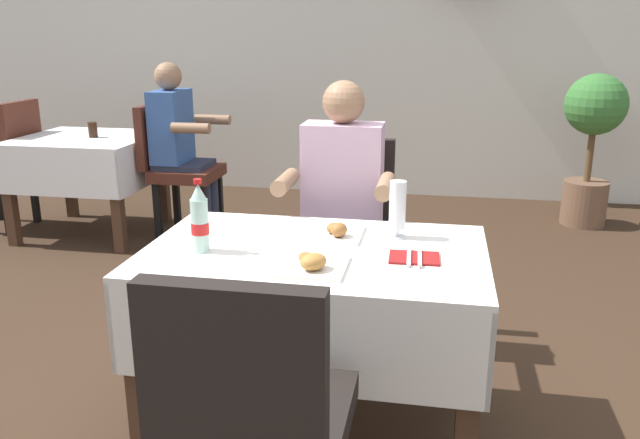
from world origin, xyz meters
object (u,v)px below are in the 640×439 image
object	(u,v)px
beer_glass_left	(397,208)
background_chair_left	(6,157)
plate_near_camera	(311,264)
cola_bottle_primary	(200,220)
background_dining_table	(88,161)
napkin_cutlery_set	(414,258)
background_patron	(180,142)
background_table_tumbler	(93,130)
chair_near_camera_side	(255,417)
seated_diner_far	(341,204)
plate_far_diner	(333,232)
potted_plant_corner	(592,134)
main_dining_table	(315,293)
background_chair_right	(175,163)
chair_far_diner_seat	(346,230)

from	to	relation	value
beer_glass_left	background_chair_left	world-z (taller)	background_chair_left
plate_near_camera	cola_bottle_primary	size ratio (longest dim) A/B	0.91
background_dining_table	napkin_cutlery_set	bearing A→B (deg)	-41.39
beer_glass_left	background_patron	xyz separation A→B (m)	(-1.66, 1.94, -0.13)
beer_glass_left	background_table_tumbler	size ratio (longest dim) A/B	1.96
cola_bottle_primary	napkin_cutlery_set	world-z (taller)	cola_bottle_primary
napkin_cutlery_set	background_chair_left	xyz separation A→B (m)	(-3.13, 2.16, -0.18)
plate_near_camera	background_chair_left	world-z (taller)	background_chair_left
chair_near_camera_side	background_chair_left	world-z (taller)	same
chair_near_camera_side	seated_diner_far	xyz separation A→B (m)	(-0.01, 1.46, 0.16)
seated_diner_far	napkin_cutlery_set	distance (m)	0.80
plate_far_diner	napkin_cutlery_set	world-z (taller)	plate_far_diner
background_table_tumbler	potted_plant_corner	distance (m)	3.71
main_dining_table	cola_bottle_primary	size ratio (longest dim) A/B	4.65
main_dining_table	potted_plant_corner	size ratio (longest dim) A/B	1.04
seated_diner_far	plate_near_camera	xyz separation A→B (m)	(0.03, -0.87, 0.03)
background_chair_right	background_dining_table	bearing A→B (deg)	180.00
seated_diner_far	cola_bottle_primary	distance (m)	0.87
napkin_cutlery_set	background_dining_table	distance (m)	3.28
beer_glass_left	background_chair_right	distance (m)	2.60
plate_near_camera	beer_glass_left	distance (m)	0.47
background_dining_table	seated_diner_far	bearing A→B (deg)	-34.73
plate_near_camera	beer_glass_left	world-z (taller)	beer_glass_left
background_table_tumbler	potted_plant_corner	size ratio (longest dim) A/B	0.09
main_dining_table	plate_far_diner	world-z (taller)	plate_far_diner
seated_diner_far	cola_bottle_primary	size ratio (longest dim) A/B	4.86
chair_far_diner_seat	beer_glass_left	bearing A→B (deg)	-65.25
main_dining_table	plate_near_camera	world-z (taller)	plate_near_camera
chair_far_diner_seat	chair_near_camera_side	world-z (taller)	same
main_dining_table	potted_plant_corner	xyz separation A→B (m)	(1.56, 3.03, 0.15)
chair_far_diner_seat	background_dining_table	size ratio (longest dim) A/B	1.04
background_dining_table	potted_plant_corner	xyz separation A→B (m)	(3.66, 0.90, 0.16)
chair_near_camera_side	plate_near_camera	bearing A→B (deg)	87.68
main_dining_table	background_dining_table	bearing A→B (deg)	134.71
chair_far_diner_seat	background_chair_left	size ratio (longest dim) A/B	1.00
chair_far_diner_seat	beer_glass_left	size ratio (longest dim) A/B	4.49
chair_far_diner_seat	seated_diner_far	size ratio (longest dim) A/B	0.77
plate_far_diner	beer_glass_left	world-z (taller)	beer_glass_left
seated_diner_far	chair_far_diner_seat	bearing A→B (deg)	84.28
napkin_cutlery_set	background_chair_left	bearing A→B (deg)	145.33
napkin_cutlery_set	background_patron	size ratio (longest dim) A/B	0.15
main_dining_table	chair_far_diner_seat	world-z (taller)	chair_far_diner_seat
background_chair_left	background_chair_right	bearing A→B (deg)	0.00
chair_near_camera_side	beer_glass_left	size ratio (longest dim) A/B	4.49
cola_bottle_primary	background_chair_right	xyz separation A→B (m)	(-1.04, 2.22, -0.29)
plate_near_camera	background_chair_right	bearing A→B (deg)	122.06
background_chair_left	cola_bottle_primary	bearing A→B (deg)	-42.89
beer_glass_left	background_chair_left	bearing A→B (deg)	147.58
background_dining_table	beer_glass_left	bearing A→B (deg)	-39.18
chair_far_diner_seat	seated_diner_far	bearing A→B (deg)	-95.72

